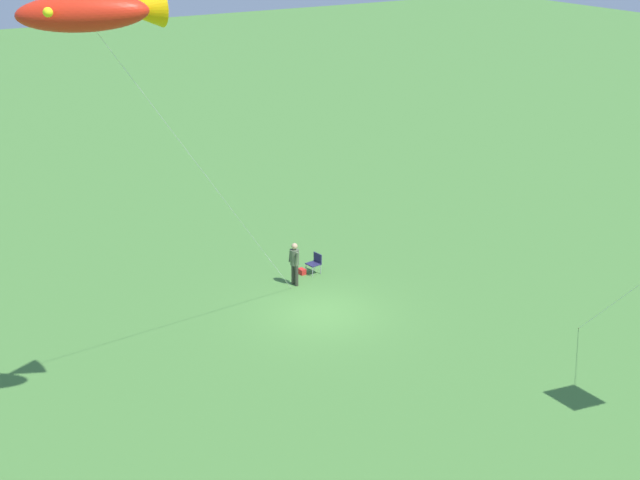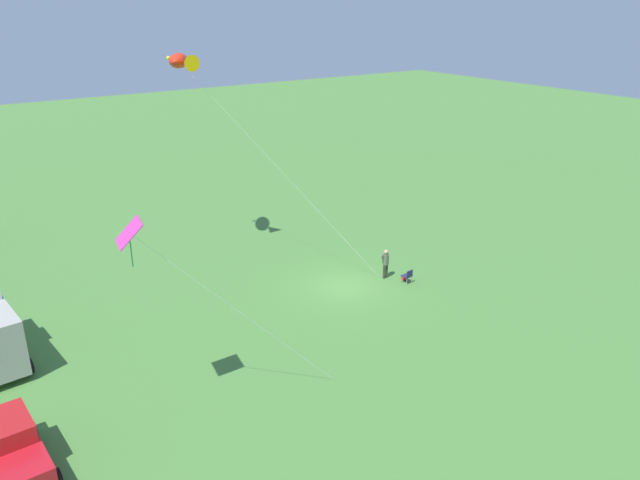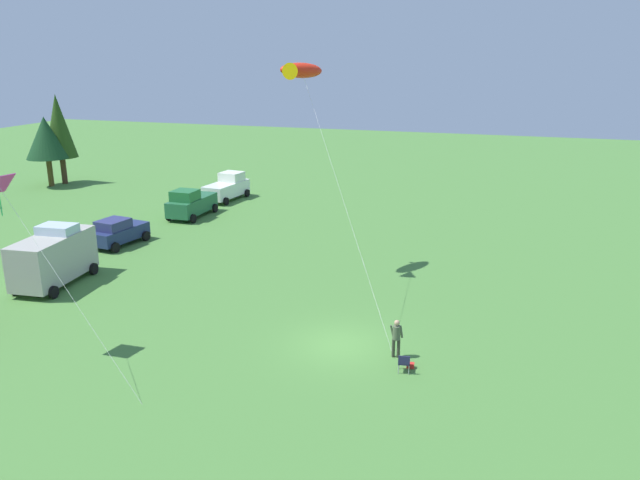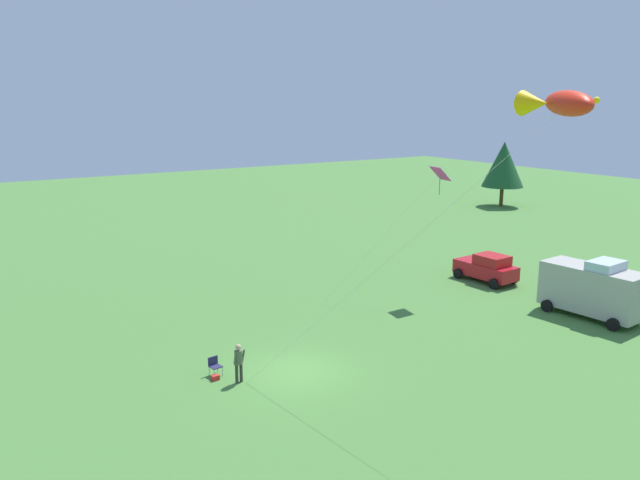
# 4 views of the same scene
# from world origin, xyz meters

# --- Properties ---
(ground_plane) EXTENTS (160.00, 160.00, 0.00)m
(ground_plane) POSITION_xyz_m (0.00, 0.00, 0.00)
(ground_plane) COLOR #477C36
(person_kite_flyer) EXTENTS (0.38, 0.60, 1.74)m
(person_kite_flyer) POSITION_xyz_m (-0.38, -2.64, 1.02)
(person_kite_flyer) COLOR #33362A
(person_kite_flyer) RESTS_ON ground
(folding_chair) EXTENTS (0.54, 0.54, 0.82)m
(folding_chair) POSITION_xyz_m (-1.65, -3.22, 0.49)
(folding_chair) COLOR #26254B
(folding_chair) RESTS_ON ground
(backpack_on_grass) EXTENTS (0.25, 0.34, 0.22)m
(backpack_on_grass) POSITION_xyz_m (-1.15, -3.42, 0.11)
(backpack_on_grass) COLOR red
(backpack_on_grass) RESTS_ON ground
(kite_large_fish) EXTENTS (10.93, 8.60, 12.24)m
(kite_large_fish) POSITION_xyz_m (8.92, 4.96, 11.76)
(kite_large_fish) COLOR red
(kite_large_fish) RESTS_ON ground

